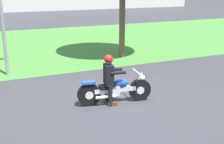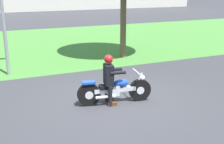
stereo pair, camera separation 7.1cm
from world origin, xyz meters
The scene contains 4 objects.
ground centered at (0.00, 0.00, 0.00)m, with size 120.00×120.00×0.00m, color #38383D.
grass_verge centered at (0.00, 9.13, 0.00)m, with size 60.00×12.00×0.01m, color #478438.
motorcycle_lead centered at (-0.06, -0.21, 0.39)m, with size 2.10×0.67×0.88m.
rider_lead centered at (-0.22, -0.18, 0.82)m, with size 0.60×0.52×1.40m.
Camera 2 is at (-3.16, -7.13, 3.18)m, focal length 46.63 mm.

